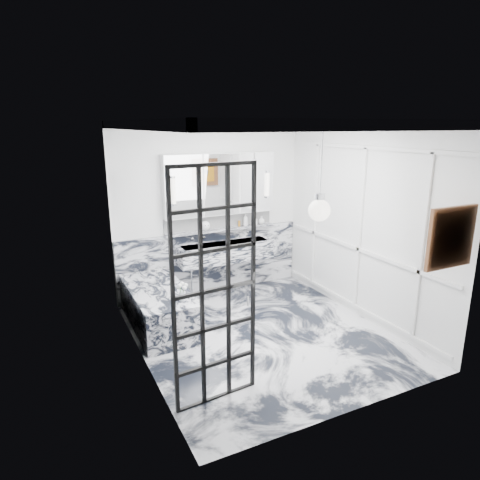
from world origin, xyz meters
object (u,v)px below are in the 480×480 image
crittall_door (215,290)px  mirror_cabinet (220,184)px  trough_sink (225,252)px  bathtub (159,307)px

crittall_door → mirror_cabinet: size_ratio=1.27×
trough_sink → crittall_door: bearing=-116.0°
crittall_door → mirror_cabinet: crittall_door is taller
crittall_door → trough_sink: (1.25, 2.56, -0.47)m
trough_sink → bathtub: (-1.33, -0.66, -0.45)m
crittall_door → trough_sink: crittall_door is taller
crittall_door → mirror_cabinet: bearing=60.0°
crittall_door → bathtub: size_ratio=1.46×
bathtub → crittall_door: bearing=-87.8°
mirror_cabinet → bathtub: size_ratio=1.15×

